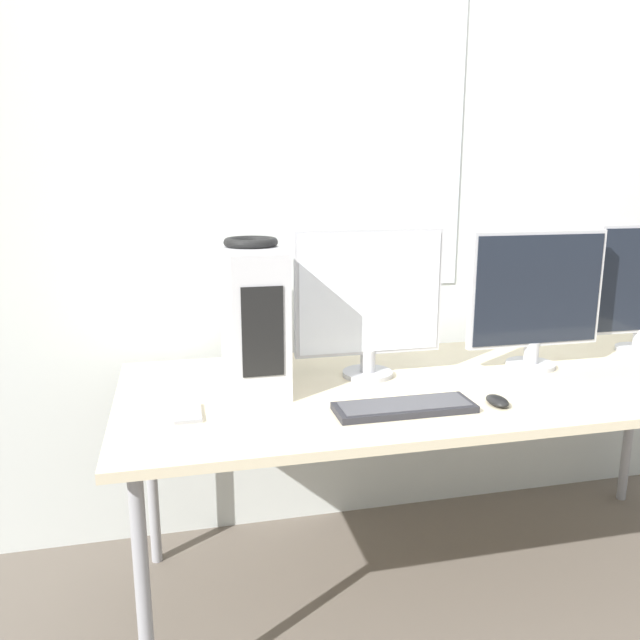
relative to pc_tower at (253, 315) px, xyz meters
The scene contains 9 objects.
wall_back 0.87m from the pc_tower, 32.91° to the left, with size 8.00×0.07×2.70m.
desk 0.73m from the pc_tower, 12.43° to the right, with size 2.21×0.89×0.77m.
pc_tower is the anchor object (origin of this frame).
headphones 0.24m from the pc_tower, 90.00° to the left, with size 0.17×0.17×0.03m.
monitor_main 0.39m from the pc_tower, ahead, with size 0.50×0.17×0.50m.
monitor_right_near 0.99m from the pc_tower, ahead, with size 0.50×0.17×0.48m.
keyboard 0.58m from the pc_tower, 44.20° to the right, with size 0.41×0.14×0.02m.
mouse 0.81m from the pc_tower, 30.40° to the right, with size 0.06×0.10×0.03m.
cell_phone 0.41m from the pc_tower, 130.30° to the right, with size 0.08×0.14×0.01m.
Camera 1 is at (-0.90, -1.39, 1.43)m, focal length 35.00 mm.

